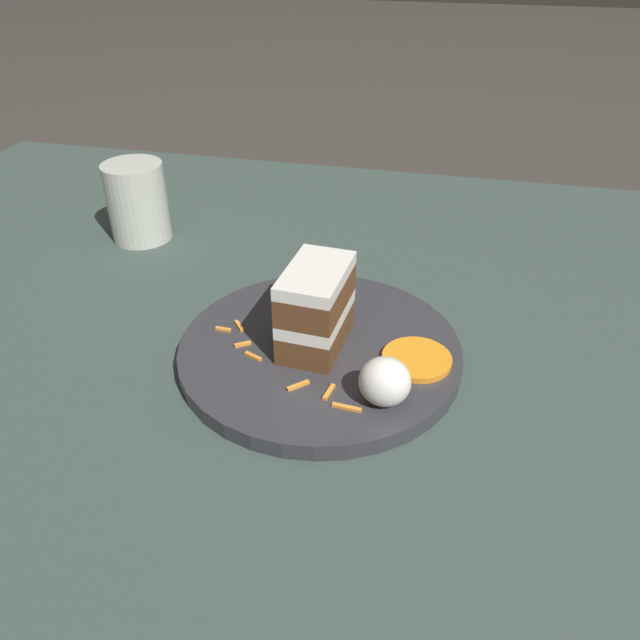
# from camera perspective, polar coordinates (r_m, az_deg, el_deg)

# --- Properties ---
(ground_plane) EXTENTS (6.00, 6.00, 0.00)m
(ground_plane) POSITION_cam_1_polar(r_m,az_deg,el_deg) (0.71, -2.48, -2.50)
(ground_plane) COLOR #38332D
(ground_plane) RESTS_ON ground
(dining_table) EXTENTS (1.36, 0.98, 0.03)m
(dining_table) POSITION_cam_1_polar(r_m,az_deg,el_deg) (0.70, -2.52, -1.36)
(dining_table) COLOR #384742
(dining_table) RESTS_ON ground
(plate) EXTENTS (0.29, 0.29, 0.02)m
(plate) POSITION_cam_1_polar(r_m,az_deg,el_deg) (0.63, -0.00, -2.88)
(plate) COLOR #333338
(plate) RESTS_ON dining_table
(cake_slice) EXTENTS (0.06, 0.10, 0.09)m
(cake_slice) POSITION_cam_1_polar(r_m,az_deg,el_deg) (0.61, -0.37, 1.16)
(cake_slice) COLOR brown
(cake_slice) RESTS_ON plate
(cream_dollop) EXTENTS (0.05, 0.04, 0.05)m
(cream_dollop) POSITION_cam_1_polar(r_m,az_deg,el_deg) (0.55, 5.94, -5.63)
(cream_dollop) COLOR white
(cream_dollop) RESTS_ON plate
(orange_garnish) EXTENTS (0.07, 0.07, 0.01)m
(orange_garnish) POSITION_cam_1_polar(r_m,az_deg,el_deg) (0.61, 8.83, -3.57)
(orange_garnish) COLOR orange
(orange_garnish) RESTS_ON plate
(carrot_shreds_scatter) EXTENTS (0.17, 0.11, 0.00)m
(carrot_shreds_scatter) POSITION_cam_1_polar(r_m,az_deg,el_deg) (0.60, -3.69, -4.15)
(carrot_shreds_scatter) COLOR orange
(carrot_shreds_scatter) RESTS_ON plate
(drinking_glass) EXTENTS (0.08, 0.08, 0.11)m
(drinking_glass) POSITION_cam_1_polar(r_m,az_deg,el_deg) (0.89, -16.28, 9.90)
(drinking_glass) COLOR beige
(drinking_glass) RESTS_ON dining_table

